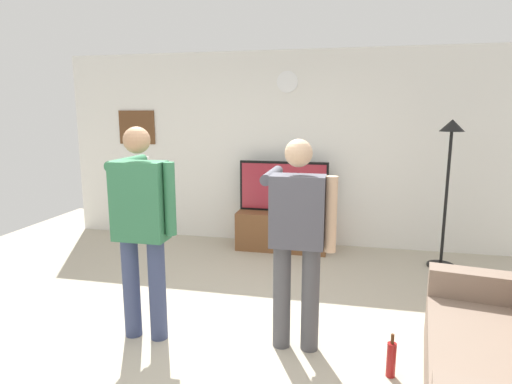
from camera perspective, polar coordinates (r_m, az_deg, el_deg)
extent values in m
plane|color=#B2A893|center=(3.69, -4.72, -19.73)|extent=(8.40, 8.40, 0.00)
cube|color=silver|center=(6.09, 3.31, 5.76)|extent=(6.40, 0.10, 2.70)
cube|color=brown|center=(5.93, 3.56, -5.09)|extent=(1.22, 0.53, 0.52)
sphere|color=black|center=(5.65, 3.11, -5.60)|extent=(0.04, 0.04, 0.04)
cube|color=black|center=(5.84, 3.70, 0.75)|extent=(1.21, 0.06, 0.69)
cube|color=maroon|center=(5.81, 3.65, 0.70)|extent=(1.15, 0.01, 0.63)
cylinder|color=white|center=(6.01, 4.23, 14.49)|extent=(0.29, 0.03, 0.29)
cube|color=brown|center=(6.72, -15.63, 8.34)|extent=(0.57, 0.04, 0.50)
cylinder|color=black|center=(5.77, 23.46, -8.99)|extent=(0.32, 0.32, 0.03)
cylinder|color=black|center=(5.56, 24.09, -0.95)|extent=(0.04, 0.04, 1.62)
cone|color=black|center=(5.46, 24.79, 8.11)|extent=(0.28, 0.28, 0.14)
cylinder|color=#384266|center=(3.79, -16.31, -12.15)|extent=(0.14, 0.14, 0.85)
cylinder|color=#384266|center=(3.69, -13.03, -12.64)|extent=(0.14, 0.14, 0.85)
cube|color=#33724C|center=(3.52, -15.26, -1.16)|extent=(0.43, 0.22, 0.64)
sphere|color=tan|center=(3.46, -15.65, 6.71)|extent=(0.21, 0.21, 0.21)
cylinder|color=#33724C|center=(3.85, -16.87, 3.80)|extent=(0.09, 0.58, 0.09)
cube|color=white|center=(4.13, -14.72, 4.34)|extent=(0.04, 0.12, 0.04)
cylinder|color=#33724C|center=(3.40, -11.43, -0.91)|extent=(0.09, 0.09, 0.58)
cylinder|color=#4C4C51|center=(3.49, 3.47, -13.76)|extent=(0.14, 0.14, 0.85)
cylinder|color=#4C4C51|center=(3.47, 7.28, -14.01)|extent=(0.14, 0.14, 0.85)
cube|color=#4C4C56|center=(3.25, 5.58, -2.57)|extent=(0.41, 0.22, 0.55)
sphere|color=tan|center=(3.18, 5.73, 5.21)|extent=(0.21, 0.21, 0.21)
cylinder|color=#4C4C56|center=(3.53, 2.17, 2.27)|extent=(0.09, 0.58, 0.09)
cube|color=white|center=(3.84, 3.03, 2.95)|extent=(0.04, 0.12, 0.04)
cylinder|color=tan|center=(3.24, 10.00, -2.98)|extent=(0.09, 0.09, 0.58)
cube|color=#7F6B5B|center=(3.27, 29.79, -21.34)|extent=(1.12, 1.92, 0.42)
cube|color=#7F6B5B|center=(3.85, 28.54, -11.02)|extent=(0.87, 0.33, 0.22)
cylinder|color=maroon|center=(3.40, 17.64, -20.63)|extent=(0.07, 0.07, 0.26)
cylinder|color=#4C2814|center=(3.32, 17.81, -18.22)|extent=(0.02, 0.02, 0.07)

